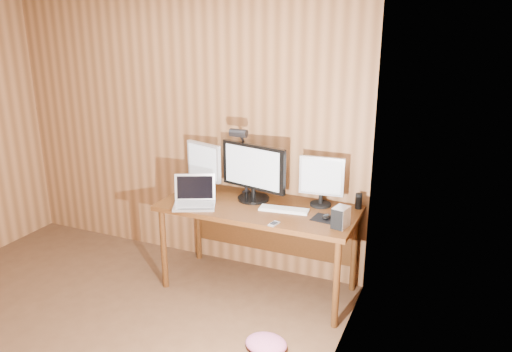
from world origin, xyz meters
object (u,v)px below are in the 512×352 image
Objects in this scene: monitor_right at (322,180)px; monitor_left at (204,165)px; speaker at (359,201)px; desk at (262,217)px; desk_lamp at (242,151)px; mouse at (326,216)px; hard_drive at (341,217)px; phone at (274,224)px; laptop at (195,198)px; keyboard at (284,209)px; monitor_center at (253,171)px.

monitor_left is at bearing 176.98° from monitor_right.
speaker is at bearing 21.62° from monitor_left.
monitor_left reaches higher than desk.
mouse is at bearing -17.21° from desk_lamp.
hard_drive reaches higher than phone.
laptop is at bearing -179.64° from mouse.
speaker is at bearing 3.71° from desk_lamp.
hard_drive reaches higher than desk.
desk_lamp is at bearing 146.46° from phone.
hard_drive is at bearing -20.93° from desk_lamp.
desk is at bearing 174.21° from hard_drive.
desk is 0.27m from keyboard.
keyboard is 0.60m from speaker.
desk_lamp reaches higher than laptop.
monitor_left is 1.05m from monitor_right.
desk_lamp is at bearing -174.75° from speaker.
phone is at bearing -11.81° from monitor_left.
monitor_right is (0.56, 0.09, -0.03)m from monitor_center.
desk is at bearing 152.21° from keyboard.
phone is 0.78m from desk_lamp.
hard_drive is 0.49m from phone.
speaker is at bearing 22.63° from monitor_center.
laptop is 2.61× the size of hard_drive.
monitor_left reaches higher than keyboard.
monitor_right is (1.05, 0.04, -0.01)m from monitor_left.
laptop reaches higher than speaker.
mouse is 1.01× the size of phone.
monitor_center is at bearing 173.06° from hard_drive.
hard_drive is at bearing -60.15° from monitor_right.
desk_lamp is (-0.98, -0.09, 0.33)m from speaker.
desk_lamp is (-0.22, 0.10, 0.51)m from desk.
monitor_left is (-0.49, 0.05, -0.02)m from monitor_center.
monitor_center is (-0.10, 0.05, 0.37)m from desk.
monitor_right is 0.38m from keyboard.
mouse is (1.17, -0.22, -0.21)m from monitor_left.
mouse is at bearing 6.91° from monitor_left.
monitor_right is 1.00× the size of laptop.
keyboard is at bearing -12.20° from laptop.
desk is 0.77m from hard_drive.
speaker is 0.20× the size of desk_lamp.
laptop reaches higher than mouse.
laptop is 0.64× the size of desk_lamp.
desk is 0.61m from mouse.
monitor_left is at bearing 162.96° from mouse.
monitor_right reaches higher than laptop.
monitor_right is 0.70m from desk_lamp.
mouse is at bearing -18.30° from laptop.
laptop reaches higher than hard_drive.
laptop is (-0.49, -0.25, 0.18)m from desk.
mouse is (0.35, -0.04, 0.01)m from keyboard.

